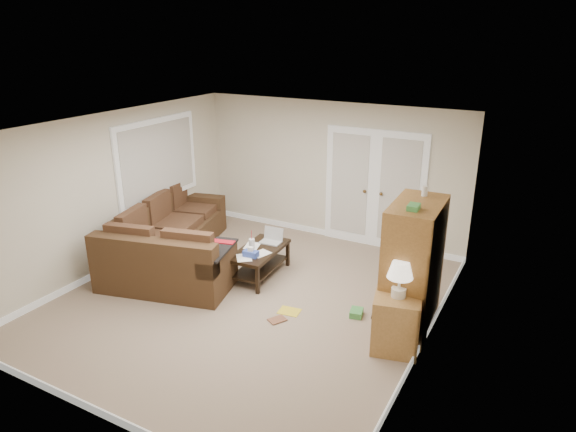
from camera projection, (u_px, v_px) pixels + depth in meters
The scene contains 17 objects.
floor at pixel (250, 299), 7.41m from camera, with size 5.50×5.50×0.00m, color gray.
ceiling at pixel (245, 126), 6.55m from camera, with size 5.00×5.50×0.02m, color white.
wall_left at pixel (114, 192), 8.10m from camera, with size 0.02×5.50×2.50m, color beige.
wall_right at pixel (432, 254), 5.86m from camera, with size 0.02×5.50×2.50m, color beige.
wall_back at pixel (330, 171), 9.25m from camera, with size 5.00×0.02×2.50m, color beige.
wall_front at pixel (85, 309), 4.71m from camera, with size 5.00×0.02×2.50m, color beige.
baseboards at pixel (250, 296), 7.39m from camera, with size 5.00×5.50×0.10m, color silver, non-canonical shape.
french_doors at pixel (374, 190), 8.91m from camera, with size 1.80×0.05×2.13m.
window_left at pixel (158, 160), 8.81m from camera, with size 0.05×1.92×1.42m.
sectional_sofa at pixel (170, 245), 8.33m from camera, with size 2.61×3.10×0.91m.
coffee_table at pixel (260, 261), 8.03m from camera, with size 0.64×1.17×0.77m.
tv_armoire at pixel (412, 266), 6.45m from camera, with size 0.63×1.09×1.83m.
side_cabinet at pixel (396, 318), 6.13m from camera, with size 0.65×0.65×1.15m.
space_heater at pixel (405, 250), 8.68m from camera, with size 0.12×0.10×0.30m, color silver.
floor_magazine at pixel (289, 311), 7.07m from camera, with size 0.29×0.23×0.01m, color gold.
floor_greenbox at pixel (356, 313), 6.96m from camera, with size 0.16×0.22×0.09m, color #419043.
floor_book at pixel (274, 317), 6.92m from camera, with size 0.17×0.23×0.02m, color brown.
Camera 1 is at (3.61, -5.49, 3.67)m, focal length 32.00 mm.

